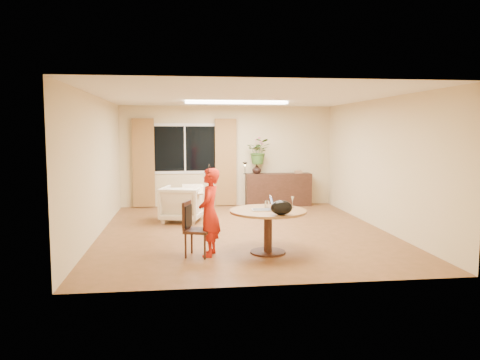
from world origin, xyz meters
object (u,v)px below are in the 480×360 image
Objects in this scene: dining_table at (268,219)px; armchair at (182,204)px; dining_chair at (198,229)px; child at (209,212)px; sideboard at (278,190)px.

dining_table is 3.15m from armchair.
dining_chair is 1.02× the size of armchair.
dining_table is 0.89× the size of child.
child reaches higher than armchair.
dining_table is at bearing 22.24° from dining_chair.
armchair is at bearing -158.76° from child.
child is 2.92m from armchair.
armchair is at bearing -143.66° from sideboard.
armchair is (-1.37, 2.83, -0.16)m from dining_table.
dining_table is 1.13m from dining_chair.
child is 0.81× the size of sideboard.
sideboard is (1.15, 4.68, -0.13)m from dining_table.
sideboard reaches higher than dining_table.
dining_chair is 2.90m from armchair.
child is 1.62× the size of armchair.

